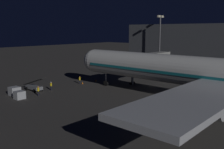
# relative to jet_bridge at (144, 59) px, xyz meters

# --- Properties ---
(ground_plane) EXTENTS (320.00, 320.00, 0.00)m
(ground_plane) POSITION_rel_jet_bridge_xyz_m (9.83, 12.10, -5.48)
(ground_plane) COLOR #383533
(jet_bridge) EXTENTS (17.76, 3.40, 7.01)m
(jet_bridge) POSITION_rel_jet_bridge_xyz_m (0.00, 0.00, 0.00)
(jet_bridge) COLOR #9E9E99
(jet_bridge) RESTS_ON ground_plane
(apron_floodlight_mast) EXTENTS (2.90, 0.50, 16.75)m
(apron_floodlight_mast) POSITION_rel_jet_bridge_xyz_m (-15.67, -5.35, 4.32)
(apron_floodlight_mast) COLOR #59595E
(apron_floodlight_mast) RESTS_ON ground_plane
(belt_loader) EXTENTS (1.96, 7.07, 3.09)m
(belt_loader) POSITION_rel_jet_bridge_xyz_m (23.33, -11.53, -4.63)
(belt_loader) COLOR slate
(belt_loader) RESTS_ON ground_plane
(baggage_container_near_belt) EXTENTS (1.88, 1.79, 1.63)m
(baggage_container_near_belt) POSITION_rel_jet_bridge_xyz_m (27.92, -11.04, -4.66)
(baggage_container_near_belt) COLOR #B7BABF
(baggage_container_near_belt) RESTS_ON ground_plane
(baggage_container_mid_row) EXTENTS (1.72, 1.56, 1.46)m
(baggage_container_mid_row) POSITION_rel_jet_bridge_xyz_m (28.73, -7.73, -4.74)
(baggage_container_mid_row) COLOR #B7BABF
(baggage_container_mid_row) RESTS_ON ground_plane
(ground_crew_near_nose_gear) EXTENTS (0.40, 0.40, 1.80)m
(ground_crew_near_nose_gear) POSITION_rel_jet_bridge_xyz_m (12.31, -9.75, -4.49)
(ground_crew_near_nose_gear) COLOR black
(ground_crew_near_nose_gear) RESTS_ON ground_plane
(ground_crew_by_belt_loader) EXTENTS (0.40, 0.40, 1.81)m
(ground_crew_by_belt_loader) POSITION_rel_jet_bridge_xyz_m (20.74, -9.21, -4.47)
(ground_crew_by_belt_loader) COLOR black
(ground_crew_by_belt_loader) RESTS_ON ground_plane
(ground_crew_under_port_wing) EXTENTS (0.40, 0.40, 1.89)m
(ground_crew_under_port_wing) POSITION_rel_jet_bridge_xyz_m (25.15, -7.13, -4.43)
(ground_crew_under_port_wing) COLOR black
(ground_crew_under_port_wing) RESTS_ON ground_plane
(traffic_cone_nose_port) EXTENTS (0.36, 0.36, 0.55)m
(traffic_cone_nose_port) POSITION_rel_jet_bridge_xyz_m (7.63, -9.12, -5.20)
(traffic_cone_nose_port) COLOR orange
(traffic_cone_nose_port) RESTS_ON ground_plane
(traffic_cone_nose_starboard) EXTENTS (0.36, 0.36, 0.55)m
(traffic_cone_nose_starboard) POSITION_rel_jet_bridge_xyz_m (12.03, -9.12, -5.20)
(traffic_cone_nose_starboard) COLOR orange
(traffic_cone_nose_starboard) RESTS_ON ground_plane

